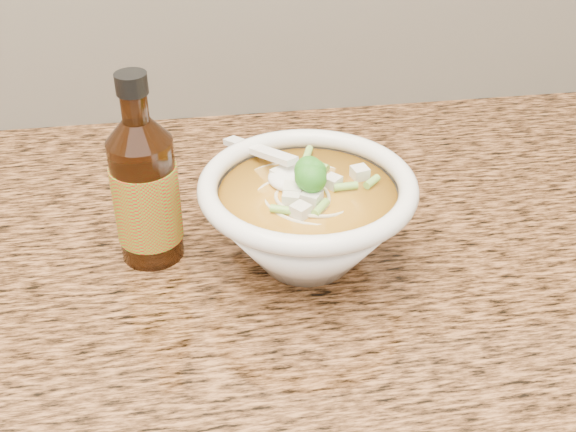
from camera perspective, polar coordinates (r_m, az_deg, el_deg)
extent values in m
cube|color=#955F36|center=(0.83, -17.44, -3.93)|extent=(4.00, 0.68, 0.04)
cylinder|color=white|center=(0.77, 1.47, -3.10)|extent=(0.09, 0.09, 0.01)
torus|color=white|center=(0.72, 1.57, 2.38)|extent=(0.22, 0.22, 0.02)
torus|color=beige|center=(0.71, 3.38, 1.09)|extent=(0.14, 0.14, 0.00)
torus|color=beige|center=(0.72, 2.07, 1.44)|extent=(0.11, 0.11, 0.00)
torus|color=beige|center=(0.74, 2.67, 1.98)|extent=(0.08, 0.08, 0.00)
torus|color=beige|center=(0.71, 0.81, 0.54)|extent=(0.15, 0.15, 0.00)
torus|color=beige|center=(0.74, 0.60, 2.01)|extent=(0.14, 0.14, 0.00)
torus|color=beige|center=(0.75, 2.48, 2.15)|extent=(0.09, 0.09, 0.00)
cube|color=silver|center=(0.71, -3.38, 1.72)|extent=(0.02, 0.02, 0.02)
cube|color=silver|center=(0.68, 2.94, -0.16)|extent=(0.03, 0.03, 0.02)
cube|color=silver|center=(0.71, -3.55, 1.54)|extent=(0.03, 0.03, 0.02)
cube|color=silver|center=(0.71, -0.31, 1.63)|extent=(0.02, 0.02, 0.02)
cube|color=silver|center=(0.69, 1.46, 0.61)|extent=(0.02, 0.02, 0.02)
cube|color=silver|center=(0.74, 5.98, 2.78)|extent=(0.02, 0.02, 0.02)
cube|color=silver|center=(0.69, 0.72, 0.35)|extent=(0.02, 0.02, 0.02)
cube|color=silver|center=(0.72, 3.96, 1.74)|extent=(0.02, 0.02, 0.02)
ellipsoid|color=#196014|center=(0.71, 2.20, 2.87)|extent=(0.04, 0.04, 0.04)
cylinder|color=#86C64C|center=(0.70, 6.87, 0.94)|extent=(0.02, 0.02, 0.01)
cylinder|color=#86C64C|center=(0.71, -1.34, 1.45)|extent=(0.02, 0.02, 0.01)
cylinder|color=#86C64C|center=(0.71, -1.28, 1.31)|extent=(0.02, 0.01, 0.01)
cylinder|color=#86C64C|center=(0.71, 6.22, 1.41)|extent=(0.02, 0.02, 0.01)
cylinder|color=#86C64C|center=(0.73, 6.20, 2.53)|extent=(0.01, 0.02, 0.01)
cylinder|color=#86C64C|center=(0.67, -0.49, -0.69)|extent=(0.01, 0.02, 0.01)
cylinder|color=#86C64C|center=(0.67, 2.66, -0.48)|extent=(0.02, 0.02, 0.01)
cylinder|color=#86C64C|center=(0.75, 6.14, 3.23)|extent=(0.02, 0.02, 0.01)
ellipsoid|color=white|center=(0.74, 0.33, 3.04)|extent=(0.05, 0.05, 0.02)
cube|color=white|center=(0.78, -2.31, 5.20)|extent=(0.07, 0.11, 0.03)
cylinder|color=black|center=(0.76, -11.10, 1.27)|extent=(0.08, 0.08, 0.14)
cylinder|color=black|center=(0.71, -12.04, 8.42)|extent=(0.03, 0.03, 0.03)
cylinder|color=black|center=(0.70, -12.28, 10.20)|extent=(0.04, 0.04, 0.02)
cylinder|color=red|center=(0.76, -11.08, 1.10)|extent=(0.08, 0.08, 0.09)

